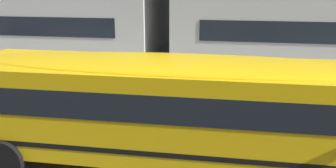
# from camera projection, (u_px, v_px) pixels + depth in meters

# --- Properties ---
(ground_plane) EXTENTS (400.00, 400.00, 0.00)m
(ground_plane) POSITION_uv_depth(u_px,v_px,m) (201.00, 142.00, 9.80)
(ground_plane) COLOR #4C4C4F
(sidewalk_far) EXTENTS (120.00, 3.00, 0.01)m
(sidewalk_far) POSITION_uv_depth(u_px,v_px,m) (214.00, 73.00, 17.33)
(sidewalk_far) COLOR gray
(sidewalk_far) RESTS_ON ground_plane
(lane_centreline) EXTENTS (110.00, 0.16, 0.01)m
(lane_centreline) POSITION_uv_depth(u_px,v_px,m) (201.00, 142.00, 9.80)
(lane_centreline) COLOR silver
(lane_centreline) RESTS_ON ground_plane
(school_bus) EXTENTS (12.22, 2.89, 2.73)m
(school_bus) POSITION_uv_depth(u_px,v_px,m) (194.00, 105.00, 8.05)
(school_bus) COLOR yellow
(school_bus) RESTS_ON ground_plane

